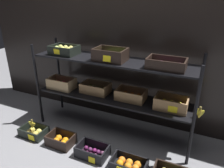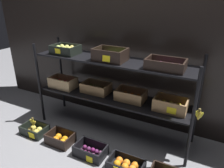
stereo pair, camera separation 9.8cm
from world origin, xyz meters
name	(u,v)px [view 1 (the left image)]	position (x,y,z in m)	size (l,w,h in m)	color
ground_plane	(112,130)	(0.00, 0.00, 0.00)	(10.00, 10.00, 0.00)	gray
storefront_wall	(126,52)	(0.00, 0.42, 0.93)	(4.28, 0.12, 1.85)	black
display_rack	(111,79)	(-0.01, -0.01, 0.70)	(1.99, 0.47, 1.07)	black
crate_ground_apple_gold	(34,132)	(-0.82, -0.51, 0.04)	(0.31, 0.22, 0.11)	black
crate_ground_orange	(61,140)	(-0.42, -0.50, 0.05)	(0.30, 0.22, 0.13)	black
crate_ground_plum	(93,152)	(0.01, -0.51, 0.04)	(0.33, 0.23, 0.12)	black
crate_ground_right_orange	(129,165)	(0.42, -0.52, 0.04)	(0.36, 0.22, 0.10)	black
banana_bunch_loose	(32,125)	(-0.82, -0.51, 0.16)	(0.12, 0.04, 0.11)	brown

